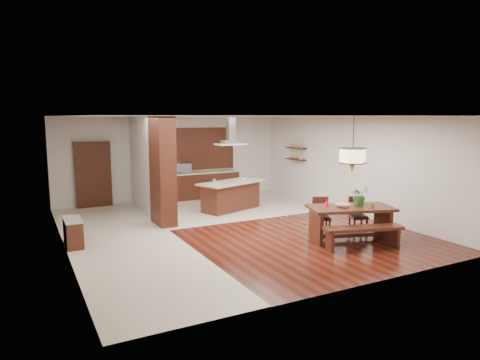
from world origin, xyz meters
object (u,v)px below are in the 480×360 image
hallway_console (73,233)px  foliage_plant (359,195)px  fruit_bowl (343,205)px  kitchen_island (231,195)px  pendant_lantern (353,145)px  range_hood (231,131)px  dining_chair_right (358,215)px  dining_chair_left (322,216)px  microwave (181,168)px  dining_bench (363,238)px  island_cup (244,180)px  dining_table (350,215)px

hallway_console → foliage_plant: 6.63m
fruit_bowl → kitchen_island: size_ratio=0.13×
pendant_lantern → foliage_plant: (0.27, 0.01, -1.20)m
kitchen_island → range_hood: (0.00, 0.00, 2.00)m
hallway_console → dining_chair_right: bearing=-17.7°
dining_chair_right → kitchen_island: (-1.67, 3.81, 0.01)m
foliage_plant → kitchen_island: foliage_plant is taller
dining_chair_left → range_hood: size_ratio=1.01×
pendant_lantern → foliage_plant: 1.23m
hallway_console → dining_chair_left: dining_chair_left is taller
range_hood → pendant_lantern: bearing=-76.3°
pendant_lantern → microwave: bearing=106.0°
dining_chair_right → pendant_lantern: bearing=-127.7°
dining_bench → island_cup: size_ratio=15.62×
dining_table → pendant_lantern: pendant_lantern is taller
dining_chair_left → island_cup: bearing=121.0°
range_hood → dining_chair_left: bearing=-77.9°
range_hood → foliage_plant: bearing=-72.9°
fruit_bowl → dining_chair_left: bearing=95.9°
hallway_console → pendant_lantern: 6.63m
dining_chair_right → fruit_bowl: bearing=-136.8°
range_hood → microwave: (-0.81, 2.24, -1.35)m
fruit_bowl → island_cup: size_ratio=2.71×
range_hood → microwave: range_hood is taller
hallway_console → dining_chair_left: bearing=-17.6°
dining_table → microwave: size_ratio=3.55×
microwave → dining_bench: bearing=-82.9°
dining_chair_right → microwave: 6.57m
dining_table → dining_chair_left: (-0.28, 0.71, -0.14)m
microwave → range_hood: bearing=-75.8°
hallway_console → fruit_bowl: bearing=-23.4°
dining_bench → microwave: microwave is taller
foliage_plant → dining_chair_left: bearing=127.7°
dining_chair_right → foliage_plant: foliage_plant is taller
dining_chair_left → foliage_plant: foliage_plant is taller
dining_bench → kitchen_island: size_ratio=0.75×
pendant_lantern → fruit_bowl: bearing=169.4°
pendant_lantern → hallway_console: bearing=157.0°
hallway_console → microwave: microwave is taller
kitchen_island → microwave: bearing=90.4°
fruit_bowl → kitchen_island: kitchen_island is taller
pendant_lantern → kitchen_island: 4.70m
dining_chair_right → island_cup: island_cup is taller
foliage_plant → dining_bench: bearing=-125.6°
fruit_bowl → island_cup: (-0.43, 4.09, 0.10)m
hallway_console → island_cup: island_cup is taller
range_hood → island_cup: size_ratio=7.93×
range_hood → island_cup: range_hood is taller
dining_bench → foliage_plant: size_ratio=3.67×
pendant_lantern → fruit_bowl: (-0.21, 0.04, -1.40)m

